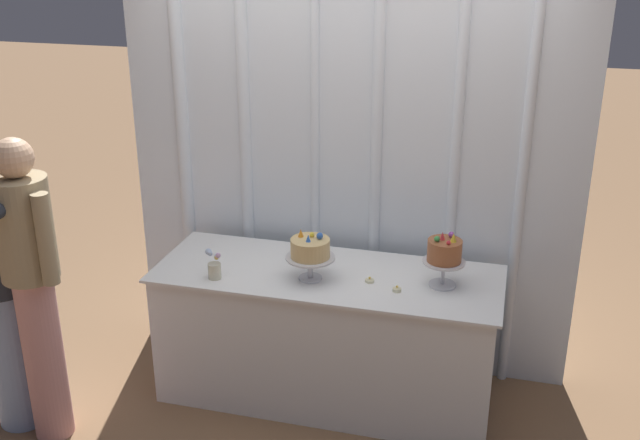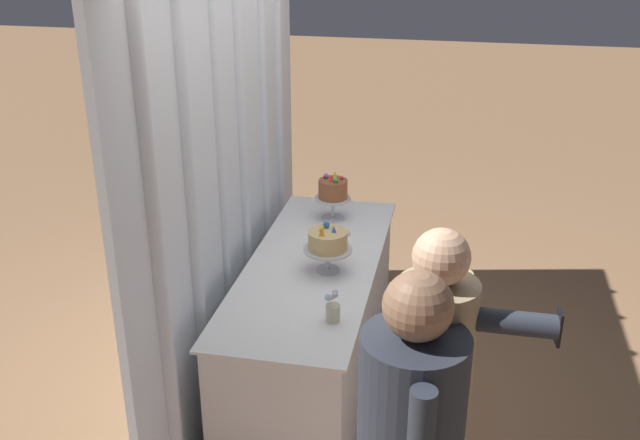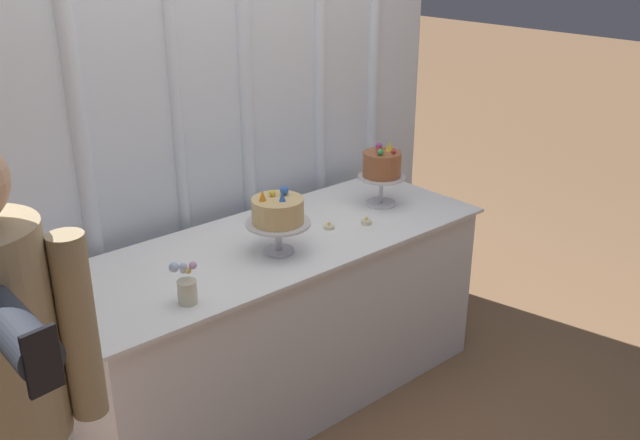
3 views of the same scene
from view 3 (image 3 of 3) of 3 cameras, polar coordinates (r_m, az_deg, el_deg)
The scene contains 9 objects.
ground_plane at distance 3.40m, azimuth -2.06°, elevation -14.51°, with size 24.00×24.00×0.00m, color #846042.
draped_curtain at distance 3.21m, azimuth -9.33°, elevation 11.69°, with size 2.72×0.14×2.81m.
cake_table at distance 3.24m, azimuth -3.28°, elevation -8.05°, with size 1.94×0.72×0.80m.
cake_display_nearleft at distance 2.88m, azimuth -3.47°, elevation 0.55°, with size 0.27×0.27×0.28m.
cake_display_nearright at distance 3.39m, azimuth 5.01°, elevation 4.25°, with size 0.23×0.23×0.31m.
flower_vase at distance 2.57m, azimuth -10.73°, elevation -5.29°, with size 0.10×0.07×0.17m.
tealight_far_left at distance 3.16m, azimuth 0.72°, elevation -0.55°, with size 0.05×0.05×0.03m.
tealight_near_left at distance 3.22m, azimuth 3.75°, elevation -0.16°, with size 0.05×0.05×0.04m.
guest_man_dark_suit at distance 1.89m, azimuth -23.61°, elevation -15.76°, with size 0.42×0.38×1.67m.
Camera 3 is at (-1.68, -2.13, 2.05)m, focal length 39.71 mm.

